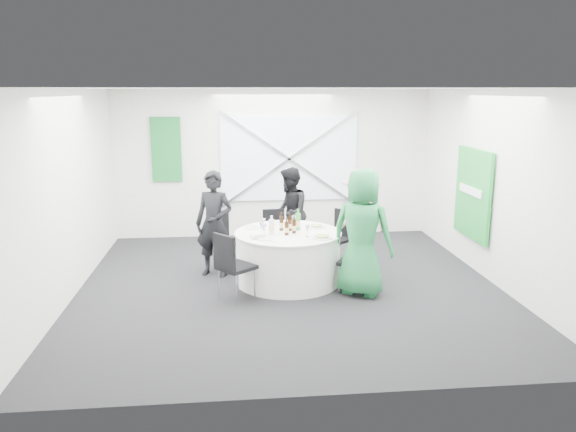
{
  "coord_description": "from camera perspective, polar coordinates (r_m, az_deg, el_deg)",
  "views": [
    {
      "loc": [
        -0.8,
        -7.67,
        2.78
      ],
      "look_at": [
        0.0,
        0.2,
        1.0
      ],
      "focal_mm": 35.0,
      "sensor_mm": 36.0,
      "label": 1
    }
  ],
  "objects": [
    {
      "name": "knife_c",
      "position": [
        8.05,
        3.98,
        -1.87
      ],
      "size": [
        0.1,
        0.13,
        0.01
      ],
      "primitive_type": "cube",
      "rotation": [
        0.0,
        0.0,
        -0.65
      ],
      "color": "silver",
      "rests_on": "banquet_table"
    },
    {
      "name": "plate_front_left",
      "position": [
        7.8,
        -2.38,
        -2.28
      ],
      "size": [
        0.24,
        0.24,
        0.01
      ],
      "color": "silver",
      "rests_on": "banquet_table"
    },
    {
      "name": "ceiling",
      "position": [
        7.71,
        0.15,
        12.83
      ],
      "size": [
        6.0,
        6.0,
        0.0
      ],
      "primitive_type": "plane",
      "rotation": [
        3.14,
        0.0,
        0.0
      ],
      "color": "white",
      "rests_on": "wall_back"
    },
    {
      "name": "window_brace_b",
      "position": [
        10.73,
        0.12,
        5.82
      ],
      "size": [
        2.63,
        0.05,
        1.84
      ],
      "primitive_type": "cube",
      "rotation": [
        0.0,
        -0.97,
        0.0
      ],
      "color": "silver",
      "rests_on": "window_panel"
    },
    {
      "name": "green_banner",
      "position": [
        10.74,
        -12.27,
        6.62
      ],
      "size": [
        0.55,
        0.04,
        1.2
      ],
      "primitive_type": "cube",
      "color": "#14652B",
      "rests_on": "wall_back"
    },
    {
      "name": "person_woman_green",
      "position": [
        7.72,
        7.54,
        -1.65
      ],
      "size": [
        1.03,
        0.93,
        1.77
      ],
      "primitive_type": "imported",
      "rotation": [
        0.0,
        0.0,
        2.58
      ],
      "color": "#227C42",
      "rests_on": "floor"
    },
    {
      "name": "beer_bottle_b",
      "position": [
        8.22,
        0.19,
        -0.89
      ],
      "size": [
        0.06,
        0.06,
        0.24
      ],
      "color": "#381C0A",
      "rests_on": "banquet_table"
    },
    {
      "name": "clear_water_bottle",
      "position": [
        8.02,
        -1.68,
        -1.13
      ],
      "size": [
        0.08,
        0.08,
        0.27
      ],
      "color": "silver",
      "rests_on": "banquet_table"
    },
    {
      "name": "knife_b",
      "position": [
        8.6,
        2.44,
        -0.89
      ],
      "size": [
        0.08,
        0.14,
        0.01
      ],
      "primitive_type": "cube",
      "rotation": [
        0.0,
        0.0,
        0.48
      ],
      "color": "silver",
      "rests_on": "banquet_table"
    },
    {
      "name": "fork_b",
      "position": [
        8.4,
        3.63,
        -1.25
      ],
      "size": [
        0.1,
        0.13,
        0.01
      ],
      "primitive_type": "cube",
      "rotation": [
        0.0,
        0.0,
        0.59
      ],
      "color": "silver",
      "rests_on": "banquet_table"
    },
    {
      "name": "plate_back_left",
      "position": [
        8.42,
        -3.64,
        -1.18
      ],
      "size": [
        0.24,
        0.24,
        0.01
      ],
      "color": "silver",
      "rests_on": "banquet_table"
    },
    {
      "name": "plate_back_right",
      "position": [
        8.45,
        2.93,
        -1.07
      ],
      "size": [
        0.26,
        0.26,
        0.04
      ],
      "color": "silver",
      "rests_on": "banquet_table"
    },
    {
      "name": "person_man_back_left",
      "position": [
        8.54,
        -7.51,
        -0.8
      ],
      "size": [
        0.69,
        0.58,
        1.61
      ],
      "primitive_type": "imported",
      "rotation": [
        0.0,
        0.0,
        -0.38
      ],
      "color": "black",
      "rests_on": "floor"
    },
    {
      "name": "chair_back",
      "position": [
        9.33,
        -1.36,
        -1.54
      ],
      "size": [
        0.42,
        0.42,
        0.84
      ],
      "rotation": [
        0.0,
        0.0,
        0.09
      ],
      "color": "black",
      "rests_on": "floor"
    },
    {
      "name": "person_woman_pink",
      "position": [
        8.7,
        7.3,
        -0.54
      ],
      "size": [
        1.14,
        0.78,
        1.61
      ],
      "primitive_type": "imported",
      "rotation": [
        0.0,
        0.0,
        -2.83
      ],
      "color": "#C07C83",
      "rests_on": "floor"
    },
    {
      "name": "beer_bottle_d",
      "position": [
        7.98,
        -0.13,
        -1.29
      ],
      "size": [
        0.06,
        0.06,
        0.25
      ],
      "color": "#381C0A",
      "rests_on": "banquet_table"
    },
    {
      "name": "floor",
      "position": [
        8.2,
        0.14,
        -7.14
      ],
      "size": [
        6.0,
        6.0,
        0.0
      ],
      "primitive_type": "plane",
      "color": "black",
      "rests_on": "ground"
    },
    {
      "name": "fork_a",
      "position": [
        7.89,
        -3.59,
        -2.15
      ],
      "size": [
        0.11,
        0.12,
        0.01
      ],
      "primitive_type": "cube",
      "rotation": [
        0.0,
        0.0,
        -2.4
      ],
      "color": "silver",
      "rests_on": "banquet_table"
    },
    {
      "name": "wine_glass_b",
      "position": [
        8.05,
        -2.71,
        -0.96
      ],
      "size": [
        0.07,
        0.07,
        0.17
      ],
      "color": "white",
      "rests_on": "banquet_table"
    },
    {
      "name": "wine_glass_a",
      "position": [
        8.27,
        -2.51,
        -0.58
      ],
      "size": [
        0.07,
        0.07,
        0.17
      ],
      "color": "white",
      "rests_on": "banquet_table"
    },
    {
      "name": "plate_front_right",
      "position": [
        7.85,
        3.47,
        -2.14
      ],
      "size": [
        0.3,
        0.3,
        0.04
      ],
      "color": "silver",
      "rests_on": "banquet_table"
    },
    {
      "name": "wall_right",
      "position": [
        8.67,
        20.3,
        2.73
      ],
      "size": [
        0.0,
        6.0,
        6.0
      ],
      "primitive_type": "plane",
      "rotation": [
        1.57,
        0.0,
        -1.57
      ],
      "color": "silver",
      "rests_on": "floor"
    },
    {
      "name": "knife_a",
      "position": [
        7.65,
        -1.6,
        -2.61
      ],
      "size": [
        0.12,
        0.12,
        0.01
      ],
      "primitive_type": "cube",
      "rotation": [
        0.0,
        0.0,
        -2.35
      ],
      "color": "silver",
      "rests_on": "banquet_table"
    },
    {
      "name": "wine_glass_c",
      "position": [
        7.89,
        1.97,
        -1.23
      ],
      "size": [
        0.07,
        0.07,
        0.17
      ],
      "color": "white",
      "rests_on": "banquet_table"
    },
    {
      "name": "wine_glass_e",
      "position": [
        8.47,
        0.6,
        -0.25
      ],
      "size": [
        0.07,
        0.07,
        0.17
      ],
      "color": "white",
      "rests_on": "banquet_table"
    },
    {
      "name": "chair_back_left",
      "position": [
        8.9,
        -6.32,
        -1.99
      ],
      "size": [
        0.59,
        0.59,
        0.92
      ],
      "rotation": [
        0.0,
        0.0,
        0.89
      ],
      "color": "black",
      "rests_on": "floor"
    },
    {
      "name": "wall_back",
      "position": [
        10.79,
        -1.51,
        5.33
      ],
      "size": [
        6.0,
        0.0,
        6.0
      ],
      "primitive_type": "plane",
      "rotation": [
        1.57,
        0.0,
        0.0
      ],
      "color": "silver",
      "rests_on": "floor"
    },
    {
      "name": "fork_c",
      "position": [
        7.77,
        2.9,
        -2.39
      ],
      "size": [
        0.1,
        0.13,
        0.01
      ],
      "primitive_type": "cube",
      "rotation": [
        0.0,
        0.0,
        -0.62
      ],
      "color": "silver",
      "rests_on": "banquet_table"
    },
    {
      "name": "chair_front_right",
      "position": [
        7.9,
        7.28,
        -4.13
      ],
      "size": [
        0.54,
        0.54,
        0.88
      ],
      "rotation": [
        0.0,
        0.0,
        4.22
      ],
      "color": "black",
      "rests_on": "floor"
    },
    {
      "name": "wine_glass_d",
      "position": [
        7.95,
        -2.43,
        -1.13
      ],
      "size": [
        0.07,
        0.07,
        0.17
      ],
      "color": "white",
      "rests_on": "banquet_table"
    },
    {
      "name": "chair_front_left",
      "position": [
        7.51,
        -5.78,
        -4.65
      ],
      "size": [
        0.6,
        0.6,
        0.94
      ],
      "rotation": [
        0.0,
        0.0,
        2.27
      ],
      "color": "black",
      "rests_on": "floor"
    },
    {
      "name": "beer_bottle_c",
      "position": [
        8.08,
        0.62,
        -1.1
      ],
      "size": [
        0.06,
        0.06,
        0.26
      ],
      "color": "#381C0A",
      "rests_on": "banquet_table"
    },
    {
      "name": "window_brace_a",
      "position": [
        10.73,
        0.12,
        5.82
      ],
      "size": [
        2.63,
        0.05,
        1.84
      ],
      "primitive_type": "cube",
      "rotation": [
        0.0,
        0.97,
        0.0
      ],
      "color": "silver",
      "rests_on": "window_panel"
    },
    {
      "name": "window_panel",
      "position": [
        10.76,
        0.1,
        5.85
      ],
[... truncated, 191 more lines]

